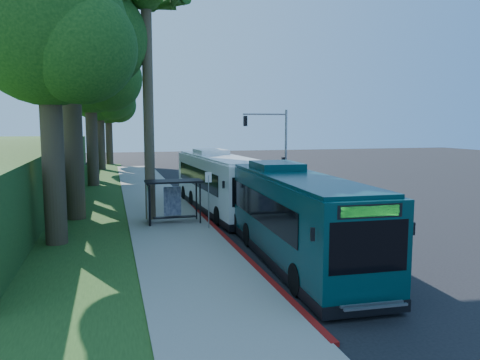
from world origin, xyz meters
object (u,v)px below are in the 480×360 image
object	(u,v)px
bus_shelter	(169,193)
teal_bus	(291,213)
white_bus	(219,182)
pickup	(249,184)

from	to	relation	value
bus_shelter	teal_bus	xyz separation A→B (m)	(4.20, -8.14, 0.13)
white_bus	pickup	bearing A→B (deg)	56.44
bus_shelter	teal_bus	bearing A→B (deg)	-62.73
white_bus	teal_bus	bearing A→B (deg)	-90.66
bus_shelter	white_bus	world-z (taller)	white_bus
white_bus	pickup	world-z (taller)	white_bus
bus_shelter	pickup	xyz separation A→B (m)	(7.88, 10.46, -1.02)
pickup	white_bus	bearing A→B (deg)	-136.32
bus_shelter	pickup	world-z (taller)	bus_shelter
white_bus	pickup	distance (m)	8.25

